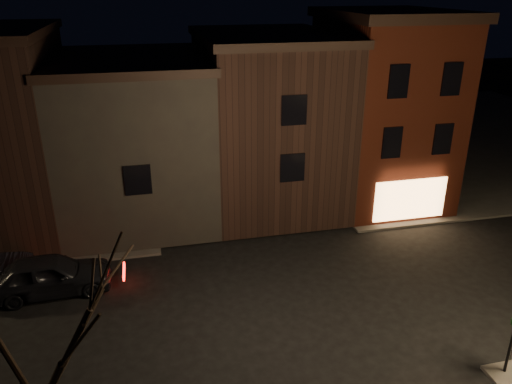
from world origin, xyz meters
TOP-DOWN VIEW (x-y plane):
  - ground at (0.00, 0.00)m, footprint 120.00×120.00m
  - sidewalk_far_right at (20.00, 20.00)m, footprint 30.00×30.00m
  - corner_building at (8.00, 9.47)m, footprint 6.50×8.50m
  - row_building_a at (1.50, 10.50)m, footprint 7.30×10.30m
  - row_building_b at (-5.75, 10.50)m, footprint 7.80×10.30m
  - bare_tree_left at (-8.00, -7.00)m, footprint 5.60×5.60m
  - parked_car_a at (-9.57, 2.92)m, footprint 5.01×2.23m

SIDE VIEW (x-z plane):
  - ground at x=0.00m, z-range 0.00..0.00m
  - sidewalk_far_right at x=20.00m, z-range 0.00..0.12m
  - parked_car_a at x=-9.57m, z-range 0.00..1.68m
  - row_building_b at x=-5.75m, z-range 0.13..8.53m
  - row_building_a at x=1.50m, z-range 0.13..9.53m
  - corner_building at x=8.00m, z-range 0.15..10.65m
  - bare_tree_left at x=-8.00m, z-range 1.68..9.18m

